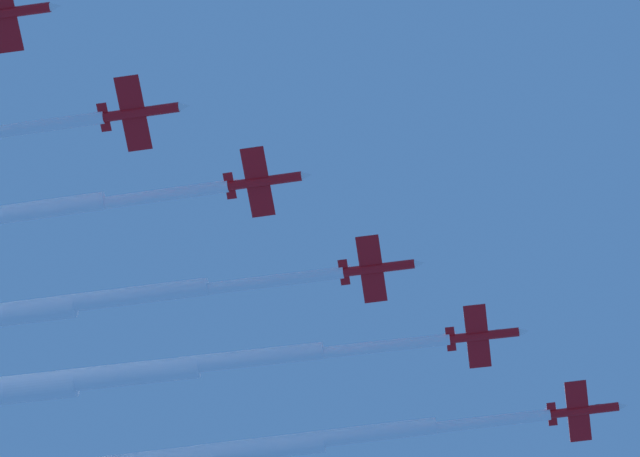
# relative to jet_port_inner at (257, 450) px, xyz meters

# --- Properties ---
(jet_port_inner) EXTENTS (29.05, 65.22, 4.22)m
(jet_port_inner) POSITION_rel_jet_port_inner_xyz_m (0.00, 0.00, 0.00)
(jet_port_inner) COLOR red
(jet_starboard_inner) EXTENTS (31.99, 69.31, 4.19)m
(jet_starboard_inner) POSITION_rel_jet_port_inner_xyz_m (-18.05, 8.33, 1.09)
(jet_starboard_inner) COLOR red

